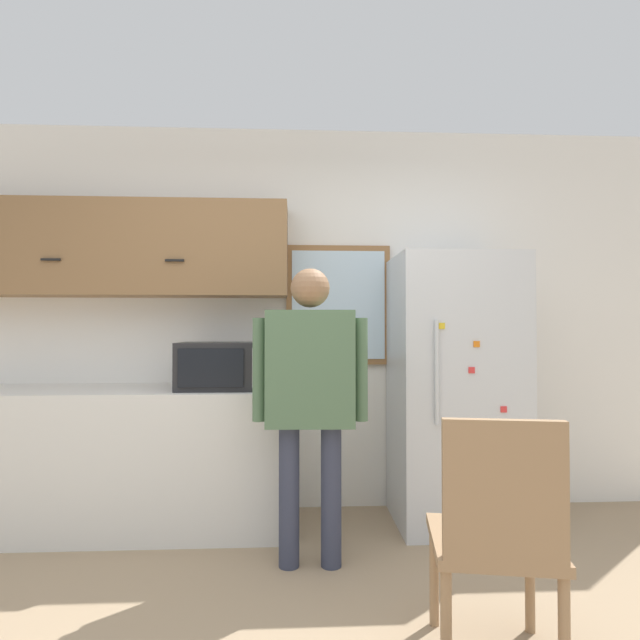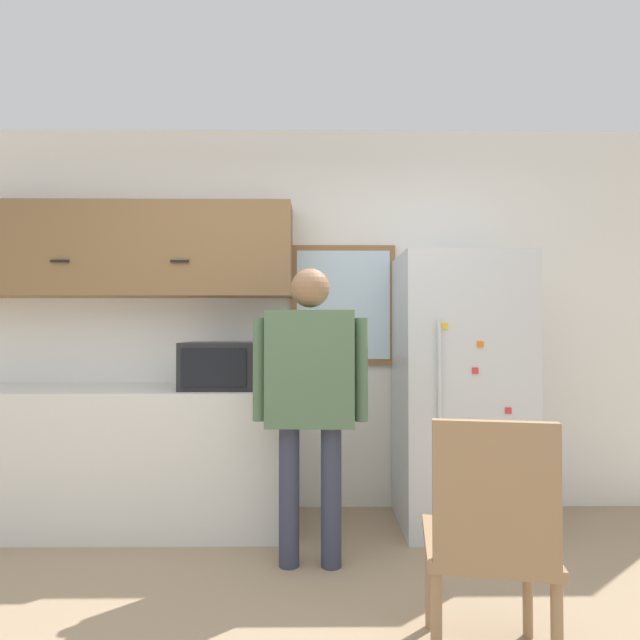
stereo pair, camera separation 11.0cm
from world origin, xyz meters
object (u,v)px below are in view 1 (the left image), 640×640
chair (497,530)px  refrigerator (455,389)px  microwave (224,366)px  person (310,384)px

chair → refrigerator: bearing=-92.3°
microwave → person: 0.73m
person → chair: size_ratio=1.67×
refrigerator → chair: size_ratio=1.83×
microwave → person: size_ratio=0.35×
microwave → refrigerator: (1.50, 0.05, -0.16)m
microwave → chair: 1.88m
microwave → chair: bearing=-48.8°
person → chair: person is taller
microwave → chair: size_ratio=0.58×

